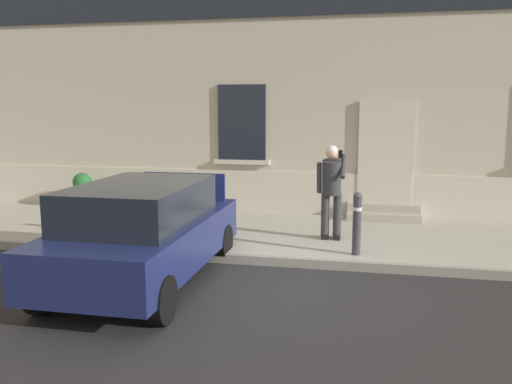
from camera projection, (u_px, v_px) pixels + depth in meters
name	position (u px, v px, depth m)	size (l,w,h in m)	color
ground_plane	(262.00, 284.00, 7.93)	(80.00, 80.00, 0.00)	#232326
sidewalk	(290.00, 235.00, 10.62)	(24.00, 3.60, 0.15)	#99968E
curb_edge	(273.00, 261.00, 8.83)	(24.00, 0.12, 0.15)	gray
building_facade	(308.00, 55.00, 12.44)	(24.00, 1.52, 7.50)	#B2AD9E
entrance_stoop	(383.00, 213.00, 11.70)	(1.55, 0.64, 0.32)	#9E998E
hatchback_car_navy	(144.00, 231.00, 7.85)	(1.80, 4.07, 1.50)	#161E4C
bollard_near_person	(357.00, 221.00, 8.85)	(0.15, 0.15, 1.04)	#333338
bollard_far_left	(168.00, 213.00, 9.52)	(0.15, 0.15, 1.04)	#333338
person_on_phone	(332.00, 186.00, 9.74)	(0.51, 0.51, 1.74)	#2D2D33
planter_cream	(83.00, 190.00, 12.81)	(0.44, 0.44, 0.86)	beige
planter_olive	(170.00, 195.00, 12.13)	(0.44, 0.44, 0.86)	#606B38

